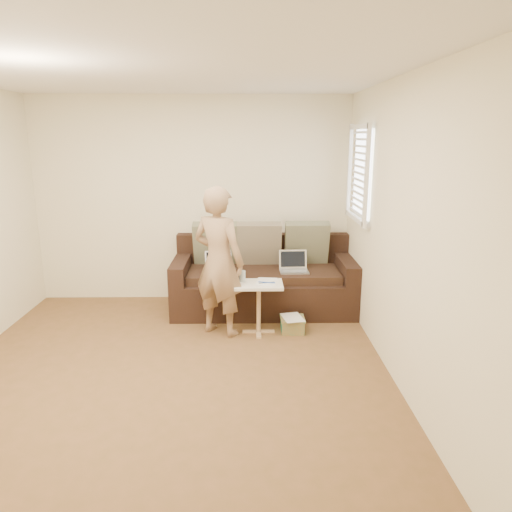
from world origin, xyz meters
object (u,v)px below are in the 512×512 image
Objects in this scene: person at (219,262)px; drinking_glass at (242,276)px; side_table at (259,308)px; sofa at (264,276)px; striped_box at (292,324)px; laptop_silver at (294,272)px; laptop_white at (219,272)px.

person is 13.50× the size of drinking_glass.
sofa is at bearing 83.95° from side_table.
laptop_silver is at bearing 83.61° from striped_box.
person is at bearing -124.65° from sofa.
person is (-0.50, -0.73, 0.39)m from sofa.
sofa is at bearing -95.51° from person.
laptop_white is (-0.53, -0.11, 0.10)m from sofa.
drinking_glass reaches higher than striped_box.
person is (0.03, -0.61, 0.29)m from laptop_white.
laptop_silver is 2.82× the size of drinking_glass.
drinking_glass is at bearing -136.29° from person.
drinking_glass is at bearing -110.99° from sofa.
person is at bearing -165.43° from drinking_glass.
laptop_white is 0.57× the size of side_table.
person is at bearing -178.89° from striped_box.
laptop_silver is 1.08m from person.
laptop_silver is 0.72m from striped_box.
sofa reaches higher than drinking_glass.
striped_box is at bearing 3.05° from side_table.
side_table is 0.42m from striped_box.
laptop_silver reaches higher than side_table.
drinking_glass is 0.45× the size of striped_box.
side_table reaches higher than striped_box.
side_table is at bearing -176.95° from striped_box.
laptop_silver is 0.82m from drinking_glass.
laptop_white is (-0.90, 0.02, 0.00)m from laptop_silver.
laptop_silver is 0.90m from laptop_white.
person is 2.85× the size of side_table.
drinking_glass reaches higher than laptop_silver.
drinking_glass is (0.25, 0.06, -0.18)m from person.
side_table is at bearing -62.93° from laptop_white.
laptop_white is at bearing 126.60° from side_table.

